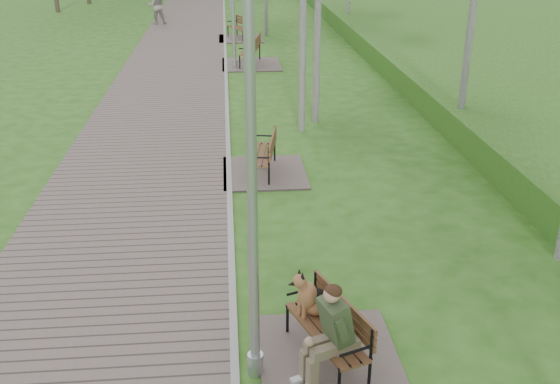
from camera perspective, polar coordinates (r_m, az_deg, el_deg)
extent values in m
cube|color=#6F605A|center=(21.90, -9.65, 11.10)|extent=(3.50, 67.00, 0.04)
cube|color=#999993|center=(21.83, -4.98, 11.31)|extent=(0.10, 67.00, 0.05)
cube|color=#6F605A|center=(7.53, 4.50, -14.93)|extent=(1.62, 1.80, 0.04)
cube|color=brown|center=(7.28, 4.20, -12.60)|extent=(0.84, 1.41, 0.04)
cube|color=brown|center=(7.24, 5.78, -10.59)|extent=(0.50, 1.28, 0.30)
cube|color=#6F605A|center=(12.54, -1.43, 1.79)|extent=(1.65, 1.83, 0.04)
cube|color=brown|center=(12.39, -1.68, 3.46)|extent=(0.63, 1.42, 0.04)
cube|color=brown|center=(12.29, -0.67, 4.51)|extent=(0.26, 1.36, 0.30)
cube|color=#6F605A|center=(22.20, -2.64, 11.57)|extent=(2.01, 2.24, 0.04)
cube|color=brown|center=(22.10, -2.80, 12.80)|extent=(0.81, 1.74, 0.04)
cube|color=brown|center=(22.01, -2.11, 13.56)|extent=(0.36, 1.66, 0.37)
cube|color=#6F605A|center=(27.18, -3.60, 13.82)|extent=(1.84, 2.04, 0.04)
cube|color=brown|center=(27.10, -3.73, 14.73)|extent=(1.06, 1.58, 0.04)
cube|color=brown|center=(27.17, -3.26, 15.35)|extent=(0.67, 1.41, 0.34)
cylinder|color=#A3A6AB|center=(7.25, -2.25, -15.43)|extent=(0.18, 0.18, 0.27)
cylinder|color=#A3A6AB|center=(6.14, -2.57, -0.01)|extent=(0.11, 0.11, 4.49)
cylinder|color=#A3A6AB|center=(21.77, -4.16, 11.63)|extent=(0.19, 0.19, 0.29)
cylinder|color=#A3A6AB|center=(36.42, -4.51, 16.54)|extent=(0.20, 0.20, 0.30)
imported|color=gray|center=(31.38, -11.26, 16.37)|extent=(0.99, 0.85, 1.77)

